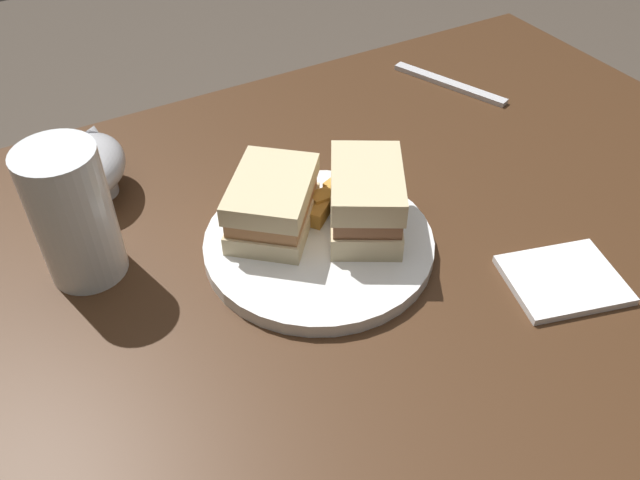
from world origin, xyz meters
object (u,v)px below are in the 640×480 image
object	(u,v)px
plate	(319,244)
fork	(449,84)
sandwich_half_left	(366,200)
sandwich_half_right	(272,203)
napkin	(563,280)
gravy_boat	(92,164)
pint_glass	(76,223)

from	to	relation	value
plate	fork	xyz separation A→B (m)	(-0.34, -0.21, -0.00)
sandwich_half_left	fork	bearing A→B (deg)	-142.72
fork	sandwich_half_left	bearing A→B (deg)	-74.38
sandwich_half_right	napkin	world-z (taller)	sandwich_half_right
napkin	fork	distance (m)	0.40
sandwich_half_left	gravy_boat	xyz separation A→B (m)	(0.23, -0.22, -0.01)
sandwich_half_left	napkin	size ratio (longest dim) A/B	1.19
gravy_boat	fork	distance (m)	0.51
napkin	fork	world-z (taller)	napkin
sandwich_half_right	gravy_boat	xyz separation A→B (m)	(0.14, -0.17, -0.01)
sandwich_half_right	napkin	size ratio (longest dim) A/B	1.22
sandwich_half_left	sandwich_half_right	distance (m)	0.10
pint_glass	plate	bearing A→B (deg)	157.64
plate	sandwich_half_left	xyz separation A→B (m)	(-0.05, 0.01, 0.04)
plate	sandwich_half_right	xyz separation A→B (m)	(0.03, -0.04, 0.04)
plate	pint_glass	size ratio (longest dim) A/B	1.67
sandwich_half_left	sandwich_half_right	xyz separation A→B (m)	(0.08, -0.05, -0.01)
sandwich_half_left	sandwich_half_right	world-z (taller)	sandwich_half_left
napkin	fork	bearing A→B (deg)	-111.81
sandwich_half_right	fork	bearing A→B (deg)	-155.41
plate	napkin	world-z (taller)	plate
gravy_boat	sandwich_half_left	bearing A→B (deg)	135.88
sandwich_half_left	napkin	bearing A→B (deg)	131.12
plate	sandwich_half_left	distance (m)	0.07
napkin	sandwich_half_left	bearing A→B (deg)	-48.88
plate	sandwich_half_left	world-z (taller)	sandwich_half_left
pint_glass	sandwich_half_right	bearing A→B (deg)	165.57
sandwich_half_right	fork	world-z (taller)	sandwich_half_right
napkin	gravy_boat	bearing A→B (deg)	-46.01
sandwich_half_right	pint_glass	world-z (taller)	pint_glass
plate	sandwich_half_right	world-z (taller)	sandwich_half_right
sandwich_half_right	fork	size ratio (longest dim) A/B	0.75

